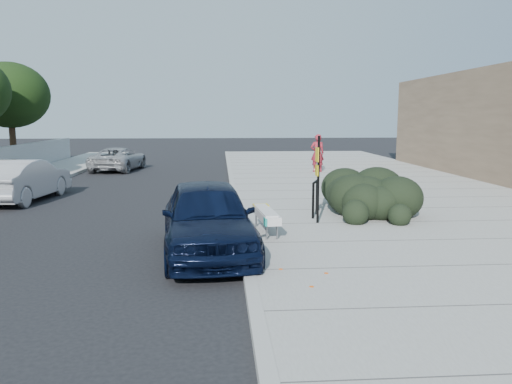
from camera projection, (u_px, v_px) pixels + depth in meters
The scene contains 12 objects.
ground at pixel (244, 250), 11.27m from camera, with size 120.00×120.00×0.00m, color black.
sidewalk_near at pixel (405, 205), 16.58m from camera, with size 11.20×50.00×0.15m, color gray.
curb_near at pixel (236, 207), 16.19m from camera, with size 0.22×50.00×0.17m, color #9E9E99.
tree_far_f at pixel (10, 95), 28.50m from camera, with size 4.40×4.40×6.07m.
bench at pixel (266, 215), 12.21m from camera, with size 0.56×1.92×0.57m.
bike_rack at pixel (315, 195), 14.19m from camera, with size 0.29×0.67×1.03m.
sign_post at pixel (318, 174), 13.20m from camera, with size 0.09×0.27×2.33m.
hedge at pixel (371, 186), 14.98m from camera, with size 2.05×4.10×1.54m, color black.
sedan_navy at pixel (207, 217), 10.84m from camera, with size 1.91×4.74×1.61m, color black.
wagon_silver at pixel (24, 180), 17.73m from camera, with size 1.59×4.55×1.50m, color #ACACB1.
suv_silver at pixel (119, 159), 27.80m from camera, with size 2.13×4.62×1.28m, color #9A9CA0.
pedestrian at pixel (317, 153), 25.72m from camera, with size 0.71×0.46×1.94m, color maroon.
Camera 1 is at (-0.50, -10.94, 2.97)m, focal length 35.00 mm.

